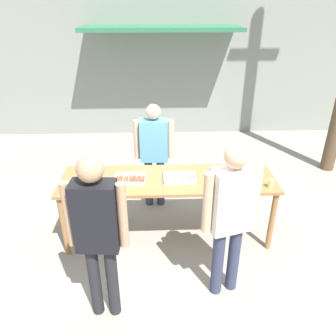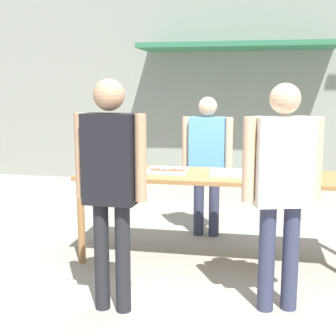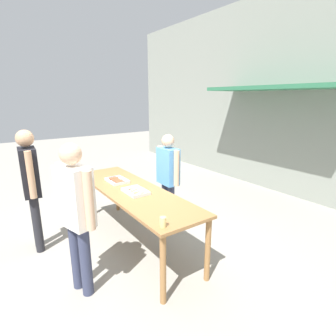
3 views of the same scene
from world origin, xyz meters
TOP-DOWN VIEW (x-y plane):
  - ground_plane at (0.00, 0.00)m, footprint 24.00×24.00m
  - building_facade_back at (0.00, 3.98)m, footprint 12.00×1.11m
  - serving_table at (0.00, 0.00)m, footprint 2.72×0.79m
  - food_tray_sausages at (-0.48, -0.02)m, footprint 0.39×0.28m
  - food_tray_buns at (0.15, -0.02)m, footprint 0.40×0.28m
  - condiment_jar_mustard at (-1.23, -0.28)m, footprint 0.06×0.06m
  - condiment_jar_ketchup at (-1.14, -0.28)m, footprint 0.06×0.06m
  - beer_cup at (1.22, -0.28)m, footprint 0.07×0.07m
  - person_server_behind_table at (-0.18, 0.78)m, footprint 0.58×0.23m
  - person_customer_holding_hotdog at (-0.68, -1.23)m, footprint 0.56×0.24m
  - person_customer_with_cup at (0.58, -0.98)m, footprint 0.59×0.34m

SIDE VIEW (x-z plane):
  - ground_plane at x=0.00m, z-range 0.00..0.00m
  - serving_table at x=0.00m, z-range 0.35..1.23m
  - food_tray_sausages at x=-0.48m, z-range 0.88..0.92m
  - food_tray_buns at x=0.15m, z-range 0.88..0.93m
  - condiment_jar_mustard at x=-1.23m, z-range 0.88..0.96m
  - condiment_jar_ketchup at x=-1.14m, z-range 0.88..0.96m
  - beer_cup at x=1.22m, z-range 0.88..0.99m
  - person_server_behind_table at x=-0.18m, z-range 0.16..1.78m
  - person_customer_with_cup at x=0.58m, z-range 0.17..1.93m
  - person_customer_holding_hotdog at x=-0.68m, z-range 0.19..1.98m
  - building_facade_back at x=0.00m, z-range 0.01..4.51m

